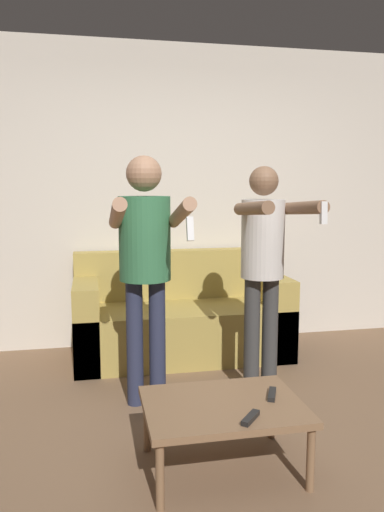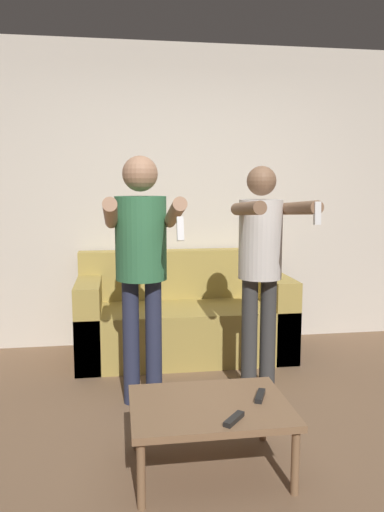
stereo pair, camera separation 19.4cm
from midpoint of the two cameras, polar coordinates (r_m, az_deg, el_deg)
ground_plane at (r=2.91m, az=4.30°, el=-21.83°), size 14.00×14.00×0.00m
wall_back at (r=4.60m, az=-2.74°, el=6.75°), size 6.40×0.06×2.70m
couch at (r=4.33m, az=-2.56°, el=-7.34°), size 1.79×0.79×0.88m
person_standing_left at (r=3.22m, az=-7.08°, el=0.55°), size 0.45×0.75×1.64m
person_standing_right at (r=3.38m, az=6.57°, el=-0.01°), size 0.41×0.71×1.58m
coffee_table at (r=2.65m, az=1.40°, el=-17.20°), size 0.80×0.60×0.36m
remote_near at (r=2.46m, az=4.36°, el=-17.99°), size 0.12×0.14×0.02m
remote_far at (r=2.72m, az=7.05°, el=-15.43°), size 0.09×0.15×0.02m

